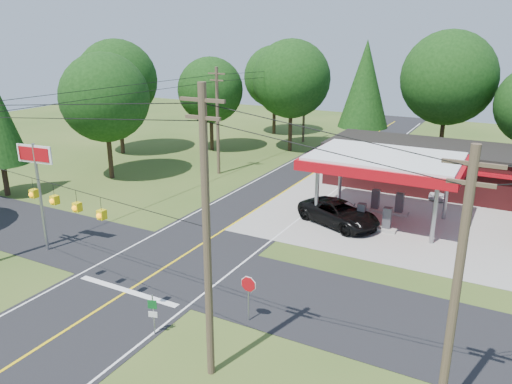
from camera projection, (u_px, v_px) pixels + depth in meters
The scene contains 17 objects.
ground at pixel (170, 264), 29.34m from camera, with size 120.00×120.00×0.00m, color #324D1B.
main_highway at pixel (170, 264), 29.33m from camera, with size 8.00×120.00×0.02m, color black.
cross_road at pixel (170, 264), 29.33m from camera, with size 70.00×7.00×0.02m, color black.
lane_center_yellow at pixel (170, 264), 29.33m from camera, with size 0.15×110.00×0.00m, color yellow.
gas_canopy at pixel (385, 163), 34.84m from camera, with size 10.60×7.40×4.88m.
convenience_store at pixel (424, 165), 43.47m from camera, with size 16.40×7.55×3.80m.
utility_pole_near_right at pixel (207, 236), 18.25m from camera, with size 1.80×0.30×11.50m.
utility_pole_far_left at pixel (218, 120), 46.41m from camera, with size 1.80×0.30×10.00m.
utility_pole_right_b at pixel (456, 291), 15.90m from camera, with size 1.80×0.30×10.00m.
utility_pole_north at pixel (304, 103), 60.10m from camera, with size 0.30×0.30×9.50m.
overhead_beacons at pixel (64, 189), 22.85m from camera, with size 17.04×2.04×1.03m.
treeline_backdrop at pixel (331, 93), 46.75m from camera, with size 70.27×51.59×13.30m.
suv_car at pixel (339, 213), 35.11m from camera, with size 6.11×6.11×1.70m, color black.
sedan_car at pixel (441, 190), 41.00m from camera, with size 3.46×3.46×1.18m, color white.
big_stop_sign at pixel (37, 172), 29.70m from camera, with size 2.53×0.40×6.82m.
octagonal_stop_sign at pixel (248, 288), 23.11m from camera, with size 0.82×0.09×2.35m.
route_sign_post at pixel (153, 311), 22.21m from camera, with size 0.40×0.16×2.03m.
Camera 1 is at (17.09, -20.98, 13.13)m, focal length 35.00 mm.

